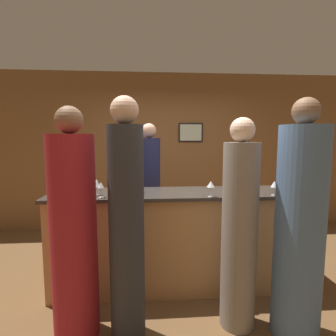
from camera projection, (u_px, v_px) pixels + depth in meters
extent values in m
plane|color=brown|center=(181.00, 285.00, 2.95)|extent=(14.00, 14.00, 0.00)
cube|color=brown|center=(168.00, 152.00, 4.78)|extent=(8.00, 0.06, 2.80)
cube|color=black|center=(191.00, 133.00, 4.73)|extent=(0.44, 0.02, 0.34)
cube|color=#B7C6B2|center=(191.00, 133.00, 4.72)|extent=(0.39, 0.00, 0.29)
cube|color=#B27F4C|center=(181.00, 241.00, 2.89)|extent=(2.75, 0.56, 1.03)
cube|color=#332D28|center=(181.00, 193.00, 2.83)|extent=(2.81, 0.62, 0.04)
cylinder|color=#1E234C|center=(149.00, 199.00, 3.56)|extent=(0.30, 0.30, 1.65)
sphere|color=tan|center=(149.00, 131.00, 3.45)|extent=(0.19, 0.19, 0.19)
cylinder|color=maroon|center=(74.00, 238.00, 2.12)|extent=(0.37, 0.37, 1.67)
sphere|color=brown|center=(69.00, 120.00, 2.02)|extent=(0.22, 0.22, 0.22)
cylinder|color=#2D2D33|center=(127.00, 234.00, 2.10)|extent=(0.28, 0.28, 1.75)
sphere|color=tan|center=(124.00, 110.00, 1.99)|extent=(0.22, 0.22, 0.22)
cylinder|color=#4C6B93|center=(299.00, 234.00, 2.12)|extent=(0.38, 0.38, 1.75)
sphere|color=brown|center=(306.00, 111.00, 2.01)|extent=(0.21, 0.21, 0.21)
cylinder|color=gray|center=(239.00, 236.00, 2.25)|extent=(0.30, 0.30, 1.61)
sphere|color=beige|center=(243.00, 130.00, 2.14)|extent=(0.21, 0.21, 0.21)
cylinder|color=black|center=(128.00, 180.00, 2.91)|extent=(0.07, 0.07, 0.23)
cylinder|color=black|center=(128.00, 166.00, 2.90)|extent=(0.03, 0.03, 0.07)
cylinder|color=#19381E|center=(74.00, 183.00, 2.74)|extent=(0.08, 0.08, 0.22)
cylinder|color=#19381E|center=(73.00, 169.00, 2.72)|extent=(0.03, 0.03, 0.07)
cylinder|color=silver|center=(97.00, 195.00, 2.65)|extent=(0.05, 0.05, 0.00)
cylinder|color=silver|center=(97.00, 191.00, 2.65)|extent=(0.01, 0.01, 0.08)
cone|color=silver|center=(97.00, 183.00, 2.64)|extent=(0.08, 0.08, 0.08)
cylinder|color=silver|center=(211.00, 197.00, 2.58)|extent=(0.05, 0.05, 0.00)
cylinder|color=silver|center=(211.00, 192.00, 2.58)|extent=(0.01, 0.01, 0.09)
cone|color=silver|center=(211.00, 184.00, 2.57)|extent=(0.08, 0.08, 0.06)
cylinder|color=silver|center=(288.00, 190.00, 2.93)|extent=(0.05, 0.05, 0.00)
cylinder|color=silver|center=(288.00, 185.00, 2.92)|extent=(0.01, 0.01, 0.10)
cone|color=silver|center=(288.00, 178.00, 2.91)|extent=(0.07, 0.07, 0.08)
cylinder|color=silver|center=(101.00, 197.00, 2.55)|extent=(0.05, 0.05, 0.00)
cylinder|color=silver|center=(101.00, 193.00, 2.55)|extent=(0.01, 0.01, 0.09)
cone|color=silver|center=(101.00, 185.00, 2.54)|extent=(0.06, 0.06, 0.06)
cylinder|color=silver|center=(274.00, 195.00, 2.65)|extent=(0.05, 0.05, 0.00)
cylinder|color=silver|center=(274.00, 191.00, 2.65)|extent=(0.01, 0.01, 0.08)
cone|color=silver|center=(274.00, 184.00, 2.64)|extent=(0.07, 0.07, 0.06)
cylinder|color=silver|center=(139.00, 192.00, 2.79)|extent=(0.05, 0.05, 0.00)
cylinder|color=silver|center=(139.00, 189.00, 2.78)|extent=(0.01, 0.01, 0.08)
cone|color=silver|center=(139.00, 182.00, 2.77)|extent=(0.07, 0.07, 0.07)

